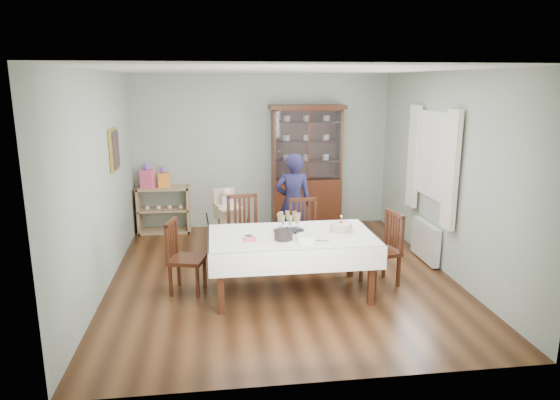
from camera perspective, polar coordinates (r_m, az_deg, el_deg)
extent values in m
plane|color=#593319|center=(6.84, 0.13, -8.59)|extent=(5.00, 5.00, 0.00)
plane|color=#9EAA99|center=(8.91, -2.01, 5.55)|extent=(4.50, 0.00, 4.50)
plane|color=#9EAA99|center=(6.56, -19.75, 1.96)|extent=(0.00, 5.00, 5.00)
plane|color=#9EAA99|center=(7.11, 18.44, 2.89)|extent=(0.00, 5.00, 5.00)
plane|color=white|center=(6.35, 0.15, 14.65)|extent=(5.00, 5.00, 0.00)
cube|color=#401C10|center=(6.05, 1.34, -4.33)|extent=(1.90, 1.06, 0.06)
cube|color=white|center=(6.03, 1.34, -4.02)|extent=(2.01, 1.16, 0.01)
cube|color=#401C10|center=(8.95, 2.97, -0.30)|extent=(1.20, 0.45, 0.90)
cube|color=white|center=(8.58, 3.29, 6.24)|extent=(1.12, 0.01, 1.16)
cube|color=#401C10|center=(8.71, 3.11, 10.58)|extent=(1.30, 0.48, 0.07)
cube|color=tan|center=(8.98, -13.00, -3.42)|extent=(0.90, 0.38, 0.04)
cube|color=tan|center=(8.88, -13.13, -1.07)|extent=(0.90, 0.38, 0.03)
cube|color=tan|center=(8.80, -13.26, 1.33)|extent=(0.90, 0.38, 0.04)
cube|color=tan|center=(8.94, -15.81, -1.14)|extent=(0.04, 0.38, 0.80)
cube|color=tan|center=(8.85, -10.42, -0.99)|extent=(0.04, 0.38, 0.80)
cube|color=gold|center=(7.28, -18.42, 5.51)|extent=(0.04, 0.48, 0.58)
cube|color=white|center=(7.34, 17.33, 4.86)|extent=(0.04, 1.02, 1.22)
cube|color=silver|center=(6.77, 18.97, 3.22)|extent=(0.07, 0.30, 1.55)
cube|color=silver|center=(7.89, 15.02, 4.83)|extent=(0.07, 0.30, 1.55)
cube|color=white|center=(7.59, 16.27, -4.51)|extent=(0.10, 0.80, 0.55)
cube|color=#401C10|center=(6.99, -4.00, -4.10)|extent=(0.51, 0.51, 0.05)
cube|color=#401C10|center=(7.11, -4.35, -1.49)|extent=(0.43, 0.09, 0.53)
cube|color=#401C10|center=(7.09, 2.96, -4.12)|extent=(0.44, 0.44, 0.05)
cube|color=#401C10|center=(7.20, 2.64, -1.71)|extent=(0.40, 0.06, 0.50)
cube|color=#401C10|center=(6.30, -10.56, -6.71)|extent=(0.50, 0.50, 0.05)
cube|color=#401C10|center=(6.27, -12.30, -4.44)|extent=(0.13, 0.39, 0.49)
cube|color=#401C10|center=(6.56, 11.39, -5.84)|extent=(0.50, 0.50, 0.05)
cube|color=#401C10|center=(6.58, 12.91, -3.49)|extent=(0.13, 0.40, 0.50)
imported|color=black|center=(7.58, 1.52, -0.33)|extent=(0.59, 0.41, 1.53)
cube|color=tan|center=(7.59, -6.10, -1.30)|extent=(0.41, 0.38, 0.24)
cube|color=tan|center=(7.54, -6.14, 0.14)|extent=(0.34, 0.16, 0.27)
cube|color=tan|center=(7.57, -6.12, -0.73)|extent=(0.38, 0.26, 0.03)
cube|color=#B5A7CB|center=(7.55, -6.13, -0.15)|extent=(0.21, 0.18, 0.18)
sphere|color=beige|center=(7.52, -6.16, 0.87)|extent=(0.15, 0.15, 0.15)
cylinder|color=silver|center=(6.14, 1.01, -3.60)|extent=(0.39, 0.39, 0.01)
torus|color=silver|center=(6.14, 1.01, -3.50)|extent=(0.39, 0.39, 0.02)
cylinder|color=white|center=(6.18, 6.98, -3.58)|extent=(0.31, 0.31, 0.02)
cylinder|color=brown|center=(6.16, 6.99, -3.09)|extent=(0.27, 0.27, 0.10)
cylinder|color=silver|center=(6.15, 7.00, -2.64)|extent=(0.27, 0.27, 0.01)
cylinder|color=#F24C4C|center=(6.13, 7.02, -2.23)|extent=(0.01, 0.01, 0.07)
sphere|color=yellow|center=(6.12, 7.03, -1.84)|extent=(0.02, 0.02, 0.02)
cylinder|color=black|center=(5.84, 0.39, -4.03)|extent=(0.27, 0.27, 0.10)
cylinder|color=white|center=(5.74, 2.99, -4.40)|extent=(0.28, 0.28, 0.09)
cube|color=#EC5780|center=(5.83, -3.47, -4.52)|extent=(0.15, 0.15, 0.02)
cube|color=silver|center=(5.81, 4.39, -4.65)|extent=(0.24, 0.10, 0.01)
cube|color=#EC5780|center=(8.77, -14.89, 2.36)|extent=(0.26, 0.21, 0.31)
sphere|color=#E533B2|center=(8.74, -14.97, 3.67)|extent=(0.12, 0.12, 0.12)
cube|color=orange|center=(8.75, -13.12, 2.23)|extent=(0.20, 0.15, 0.25)
sphere|color=#E533B2|center=(8.72, -13.18, 3.35)|extent=(0.11, 0.11, 0.11)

